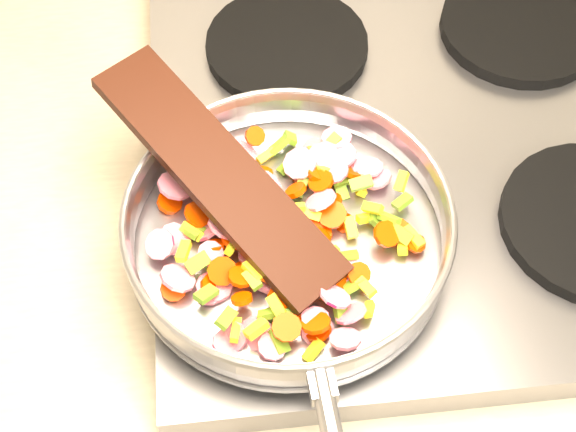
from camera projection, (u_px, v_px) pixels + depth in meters
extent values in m
cube|color=#939399|center=(425.00, 143.00, 0.89)|extent=(0.60, 0.60, 0.04)
cylinder|color=black|center=(317.00, 247.00, 0.78)|extent=(0.19, 0.19, 0.02)
cylinder|color=black|center=(287.00, 45.00, 0.94)|extent=(0.19, 0.19, 0.02)
cylinder|color=black|center=(520.00, 28.00, 0.95)|extent=(0.19, 0.19, 0.02)
cylinder|color=#9E9EA5|center=(288.00, 241.00, 0.77)|extent=(0.31, 0.31, 0.01)
torus|color=#9E9EA5|center=(288.00, 226.00, 0.75)|extent=(0.35, 0.35, 0.05)
torus|color=#9E9EA5|center=(288.00, 214.00, 0.73)|extent=(0.31, 0.31, 0.01)
cube|color=#9E9EA5|center=(322.00, 384.00, 0.65)|extent=(0.02, 0.03, 0.02)
cylinder|color=#EB3500|center=(202.00, 168.00, 0.81)|extent=(0.03, 0.03, 0.01)
cylinder|color=#EB3500|center=(332.00, 215.00, 0.77)|extent=(0.04, 0.04, 0.01)
cylinder|color=#DF154A|center=(321.00, 200.00, 0.77)|extent=(0.03, 0.03, 0.03)
cube|color=#6CA424|center=(287.00, 165.00, 0.81)|extent=(0.02, 0.02, 0.02)
cylinder|color=#DF154A|center=(317.00, 330.00, 0.71)|extent=(0.03, 0.03, 0.02)
cylinder|color=#EB3500|center=(296.00, 279.00, 0.74)|extent=(0.03, 0.02, 0.02)
cylinder|color=#EB3500|center=(258.00, 254.00, 0.74)|extent=(0.03, 0.04, 0.02)
cylinder|color=#DF154A|center=(314.00, 274.00, 0.74)|extent=(0.03, 0.04, 0.03)
cube|color=yellow|center=(206.00, 175.00, 0.79)|extent=(0.02, 0.02, 0.02)
cube|color=yellow|center=(250.00, 226.00, 0.77)|extent=(0.02, 0.02, 0.02)
cube|color=yellow|center=(295.00, 208.00, 0.76)|extent=(0.02, 0.01, 0.01)
cube|color=yellow|center=(311.00, 215.00, 0.77)|extent=(0.02, 0.02, 0.01)
cylinder|color=#DF154A|center=(349.00, 271.00, 0.74)|extent=(0.04, 0.04, 0.01)
cylinder|color=#EB3500|center=(222.00, 271.00, 0.73)|extent=(0.04, 0.03, 0.02)
cube|color=#6CA424|center=(354.00, 285.00, 0.73)|extent=(0.02, 0.02, 0.02)
cylinder|color=#DF154A|center=(219.00, 182.00, 0.80)|extent=(0.04, 0.03, 0.02)
cylinder|color=#DF154A|center=(210.00, 293.00, 0.73)|extent=(0.03, 0.03, 0.01)
cylinder|color=#EB3500|center=(284.00, 251.00, 0.76)|extent=(0.03, 0.04, 0.02)
cylinder|color=#DF154A|center=(335.00, 297.00, 0.71)|extent=(0.04, 0.04, 0.02)
cylinder|color=#DF154A|center=(349.00, 167.00, 0.81)|extent=(0.03, 0.03, 0.02)
cylinder|color=#DF154A|center=(323.00, 159.00, 0.80)|extent=(0.05, 0.03, 0.04)
cube|color=#6CA424|center=(279.00, 145.00, 0.82)|extent=(0.02, 0.02, 0.02)
cylinder|color=#EB3500|center=(318.00, 331.00, 0.71)|extent=(0.03, 0.03, 0.02)
cube|color=yellow|center=(373.00, 208.00, 0.76)|extent=(0.02, 0.02, 0.02)
cube|color=yellow|center=(313.00, 350.00, 0.70)|extent=(0.02, 0.02, 0.02)
cylinder|color=#EB3500|center=(242.00, 299.00, 0.71)|extent=(0.03, 0.02, 0.02)
cylinder|color=#DF154A|center=(224.00, 201.00, 0.78)|extent=(0.03, 0.03, 0.02)
cylinder|color=#DF154A|center=(288.00, 260.00, 0.76)|extent=(0.04, 0.04, 0.01)
cylinder|color=#EB3500|center=(317.00, 241.00, 0.76)|extent=(0.03, 0.04, 0.03)
cylinder|color=#DF154A|center=(270.00, 279.00, 0.74)|extent=(0.04, 0.04, 0.01)
cylinder|color=#DF154A|center=(178.00, 278.00, 0.73)|extent=(0.03, 0.04, 0.03)
cube|color=#6CA424|center=(341.00, 190.00, 0.80)|extent=(0.02, 0.02, 0.02)
cylinder|color=#DF154A|center=(207.00, 230.00, 0.77)|extent=(0.03, 0.03, 0.02)
cylinder|color=#DF154A|center=(208.00, 185.00, 0.80)|extent=(0.04, 0.04, 0.01)
cylinder|color=#DF154A|center=(217.00, 191.00, 0.79)|extent=(0.04, 0.04, 0.02)
cylinder|color=#DF154A|center=(211.00, 254.00, 0.75)|extent=(0.03, 0.03, 0.02)
cylinder|color=#DF154A|center=(333.00, 152.00, 0.83)|extent=(0.03, 0.04, 0.03)
cylinder|color=#EB3500|center=(331.00, 201.00, 0.79)|extent=(0.03, 0.03, 0.02)
cube|color=yellow|center=(307.00, 218.00, 0.78)|extent=(0.02, 0.02, 0.02)
cube|color=#6CA424|center=(289.00, 255.00, 0.75)|extent=(0.02, 0.02, 0.01)
cube|color=#6CA424|center=(343.00, 180.00, 0.80)|extent=(0.02, 0.02, 0.02)
cylinder|color=#EB3500|center=(265.00, 245.00, 0.74)|extent=(0.03, 0.03, 0.03)
cube|color=yellow|center=(360.00, 188.00, 0.80)|extent=(0.01, 0.02, 0.02)
cylinder|color=#EB3500|center=(234.00, 238.00, 0.75)|extent=(0.03, 0.04, 0.02)
cylinder|color=#DF154A|center=(255.00, 253.00, 0.75)|extent=(0.04, 0.04, 0.02)
cylinder|color=#EB3500|center=(231.00, 183.00, 0.80)|extent=(0.03, 0.03, 0.02)
cube|color=yellow|center=(307.00, 251.00, 0.75)|extent=(0.01, 0.03, 0.01)
cube|color=#6CA424|center=(226.00, 318.00, 0.70)|extent=(0.02, 0.03, 0.02)
cylinder|color=#EB3500|center=(359.00, 274.00, 0.73)|extent=(0.02, 0.03, 0.02)
cylinder|color=#EB3500|center=(273.00, 209.00, 0.77)|extent=(0.03, 0.03, 0.01)
cylinder|color=#EB3500|center=(202.00, 175.00, 0.80)|extent=(0.03, 0.03, 0.03)
cylinder|color=#DF154A|center=(208.00, 176.00, 0.79)|extent=(0.05, 0.05, 0.01)
cylinder|color=#DF154A|center=(336.00, 171.00, 0.79)|extent=(0.04, 0.04, 0.02)
cube|color=yellow|center=(326.00, 254.00, 0.74)|extent=(0.03, 0.02, 0.01)
cylinder|color=#EB3500|center=(296.00, 190.00, 0.78)|extent=(0.03, 0.03, 0.02)
cube|color=#6CA424|center=(259.00, 209.00, 0.78)|extent=(0.01, 0.02, 0.01)
cylinder|color=#EB3500|center=(276.00, 218.00, 0.77)|extent=(0.03, 0.03, 0.02)
cylinder|color=#EB3500|center=(320.00, 234.00, 0.77)|extent=(0.03, 0.03, 0.01)
cylinder|color=#EB3500|center=(296.00, 233.00, 0.76)|extent=(0.03, 0.03, 0.01)
cube|color=#6CA424|center=(198.00, 263.00, 0.73)|extent=(0.03, 0.02, 0.02)
cylinder|color=#DF154A|center=(228.00, 345.00, 0.71)|extent=(0.04, 0.04, 0.02)
cylinder|color=#DF154A|center=(337.00, 138.00, 0.82)|extent=(0.04, 0.04, 0.01)
cube|color=yellow|center=(366.00, 287.00, 0.73)|extent=(0.02, 0.02, 0.01)
cube|color=#6CA424|center=(260.00, 259.00, 0.74)|extent=(0.02, 0.03, 0.02)
cube|color=yellow|center=(256.00, 329.00, 0.69)|extent=(0.02, 0.02, 0.01)
cube|color=#6CA424|center=(330.00, 144.00, 0.81)|extent=(0.03, 0.02, 0.02)
cylinder|color=#EB3500|center=(303.00, 175.00, 0.81)|extent=(0.03, 0.03, 0.01)
cylinder|color=#DF154A|center=(174.00, 239.00, 0.76)|extent=(0.04, 0.04, 0.02)
cube|color=#6CA424|center=(268.00, 314.00, 0.71)|extent=(0.02, 0.01, 0.02)
cylinder|color=#DF154A|center=(297.00, 235.00, 0.77)|extent=(0.04, 0.04, 0.03)
cube|color=#6CA424|center=(242.00, 187.00, 0.80)|extent=(0.02, 0.02, 0.01)
cube|color=yellow|center=(403.00, 246.00, 0.76)|extent=(0.02, 0.02, 0.02)
cylinder|color=#EB3500|center=(326.00, 287.00, 0.73)|extent=(0.03, 0.03, 0.01)
cylinder|color=#DF154A|center=(223.00, 227.00, 0.75)|extent=(0.04, 0.04, 0.02)
cube|color=#6CA424|center=(290.00, 138.00, 0.83)|extent=(0.01, 0.02, 0.02)
cylinder|color=#DF154A|center=(368.00, 167.00, 0.81)|extent=(0.04, 0.04, 0.01)
cube|color=yellow|center=(274.00, 339.00, 0.71)|extent=(0.02, 0.02, 0.01)
cube|color=yellow|center=(256.00, 243.00, 0.76)|extent=(0.02, 0.02, 0.01)
cylinder|color=#EB3500|center=(263.00, 173.00, 0.81)|extent=(0.03, 0.03, 0.01)
cube|color=yellow|center=(368.00, 218.00, 0.77)|extent=(0.02, 0.02, 0.01)
cube|color=yellow|center=(276.00, 305.00, 0.71)|extent=(0.02, 0.02, 0.01)
cube|color=#6CA424|center=(237.00, 155.00, 0.81)|extent=(0.02, 0.02, 0.01)
cylinder|color=#EB3500|center=(321.00, 182.00, 0.79)|extent=(0.03, 0.03, 0.02)
cube|color=#6CA424|center=(326.00, 169.00, 0.80)|extent=(0.02, 0.02, 0.02)
cube|color=yellow|center=(350.00, 228.00, 0.77)|extent=(0.01, 0.02, 0.01)
cylinder|color=#EB3500|center=(197.00, 215.00, 0.77)|extent=(0.03, 0.04, 0.03)
cube|color=#6CA424|center=(252.00, 280.00, 0.72)|extent=(0.02, 0.02, 0.01)
cube|color=yellow|center=(236.00, 330.00, 0.71)|extent=(0.01, 0.03, 0.01)
cube|color=yellow|center=(401.00, 181.00, 0.78)|extent=(0.02, 0.02, 0.02)
cube|color=#6CA424|center=(210.00, 261.00, 0.75)|extent=(0.02, 0.02, 0.02)
cylinder|color=#EB3500|center=(318.00, 174.00, 0.79)|extent=(0.03, 0.03, 0.02)
cube|color=#6CA424|center=(403.00, 202.00, 0.78)|extent=(0.02, 0.02, 0.01)
cube|color=#6CA424|center=(247.00, 187.00, 0.80)|extent=(0.02, 0.02, 0.02)
cylinder|color=#EB3500|center=(336.00, 279.00, 0.73)|extent=(0.02, 0.03, 0.03)
cylinder|color=#EB3500|center=(215.00, 287.00, 0.74)|extent=(0.03, 0.04, 0.02)
cylinder|color=#EB3500|center=(325.00, 261.00, 0.74)|extent=(0.03, 0.03, 0.01)
cylinder|color=#EB3500|center=(213.00, 208.00, 0.79)|extent=(0.03, 0.03, 0.02)
cube|color=yellow|center=(307.00, 161.00, 0.81)|extent=(0.02, 0.02, 0.02)
cylinder|color=#EB3500|center=(345.00, 223.00, 0.78)|extent=(0.03, 0.03, 0.02)
cylinder|color=#DF154A|center=(268.00, 185.00, 0.79)|extent=(0.03, 0.04, 0.03)
cylinder|color=#DF154A|center=(298.00, 229.00, 0.76)|extent=(0.04, 0.04, 0.01)
cube|color=#6CA424|center=(219.00, 192.00, 0.78)|extent=(0.03, 0.03, 0.01)
cylinder|color=#EB3500|center=(232.00, 181.00, 0.80)|extent=(0.03, 0.03, 0.02)
cylinder|color=#EB3500|center=(396.00, 232.00, 0.77)|extent=(0.04, 0.04, 0.01)
cylinder|color=#EB3500|center=(280.00, 298.00, 0.72)|extent=(0.03, 0.02, 0.03)
cylinder|color=#EB3500|center=(287.00, 327.00, 0.69)|extent=(0.04, 0.04, 0.01)
cube|color=#6CA424|center=(240.00, 187.00, 0.78)|extent=(0.02, 0.03, 0.02)
cylinder|color=#EB3500|center=(243.00, 268.00, 0.75)|extent=(0.03, 0.02, 0.02)
cylinder|color=#DF154A|center=(255.00, 333.00, 0.71)|extent=(0.04, 0.05, 0.02)
cube|color=yellow|center=(369.00, 309.00, 0.71)|extent=(0.02, 0.02, 0.02)
cube|color=yellow|center=(241.00, 223.00, 0.77)|extent=(0.03, 0.02, 0.01)
cylinder|color=#EB3500|center=(257.00, 243.00, 0.75)|extent=(0.04, 0.03, 0.03)
cube|color=#6CA424|center=(236.00, 187.00, 0.78)|extent=(0.03, 0.02, 0.02)
cylinder|color=#DF154A|center=(214.00, 287.00, 0.74)|extent=(0.04, 0.04, 0.01)
cylinder|color=#DF154A|center=(175.00, 186.00, 0.78)|extent=(0.04, 0.05, 0.02)
cube|color=yellow|center=(266.00, 156.00, 0.82)|extent=(0.02, 0.02, 0.01)
cylinder|color=#EB3500|center=(241.00, 277.00, 0.72)|extent=(0.03, 0.03, 0.01)
cylinder|color=#EB3500|center=(270.00, 272.00, 0.73)|extent=(0.03, 0.03, 0.02)
cube|color=yellow|center=(252.00, 272.00, 0.72)|extent=(0.02, 0.02, 0.01)
cylinder|color=#DF154A|center=(241.00, 152.00, 0.82)|extent=(0.04, 0.04, 0.02)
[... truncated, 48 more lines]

